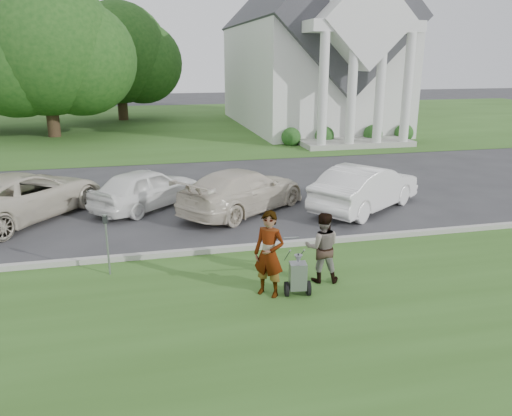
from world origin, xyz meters
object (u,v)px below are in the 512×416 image
object	(u,v)px
car_b	(146,188)
car_c	(243,191)
tree_back	(119,58)
person_right	(322,248)
car_a	(24,195)
striping_cart	(298,277)
church	(310,39)
person_left	(269,255)
parking_meter_near	(107,237)
car_d	(366,187)
tree_left	(45,51)

from	to	relation	value
car_b	car_c	bearing A→B (deg)	-151.55
tree_back	car_b	size ratio (longest dim) A/B	2.45
person_right	car_a	xyz separation A→B (m)	(-7.30, 6.40, -0.07)
striping_cart	car_a	size ratio (longest dim) A/B	0.21
church	person_right	distance (m)	26.53
person_right	person_left	bearing A→B (deg)	31.06
person_right	car_b	distance (m)	7.55
tree_back	car_b	bearing A→B (deg)	-86.99
striping_cart	parking_meter_near	bearing A→B (deg)	160.71
striping_cart	person_left	size ratio (longest dim) A/B	0.60
tree_back	striping_cart	bearing A→B (deg)	-82.51
church	car_a	size ratio (longest dim) A/B	4.67
person_right	car_d	world-z (taller)	person_right
car_a	car_d	size ratio (longest dim) A/B	1.16
tree_left	parking_meter_near	world-z (taller)	tree_left
striping_cart	person_right	distance (m)	0.97
car_d	person_left	bearing A→B (deg)	103.90
person_right	car_b	xyz separation A→B (m)	(-3.63, 6.62, -0.12)
tree_left	tree_back	size ratio (longest dim) A/B	1.11
person_left	tree_left	bearing A→B (deg)	148.06
person_left	parking_meter_near	size ratio (longest dim) A/B	1.25
person_right	church	bearing A→B (deg)	-94.10
person_left	car_b	distance (m)	7.40
parking_meter_near	car_b	distance (m)	5.30
parking_meter_near	car_c	bearing A→B (deg)	46.27
car_c	car_b	bearing A→B (deg)	33.30
tree_left	person_right	size ratio (longest dim) A/B	6.73
tree_left	parking_meter_near	size ratio (longest dim) A/B	7.35
tree_back	car_c	world-z (taller)	tree_back
person_right	car_d	size ratio (longest dim) A/B	0.35
person_left	car_c	xyz separation A→B (m)	(0.67, 5.95, -0.22)
church	person_left	distance (m)	27.30
tree_back	car_c	distance (m)	26.73
striping_cart	church	bearing A→B (deg)	78.25
parking_meter_near	car_c	xyz separation A→B (m)	(3.96, 4.14, -0.22)
tree_back	person_left	world-z (taller)	tree_back
striping_cart	person_right	world-z (taller)	person_right
church	striping_cart	size ratio (longest dim) A/B	22.00
person_left	person_right	world-z (taller)	person_left
tree_left	person_left	bearing A→B (deg)	-72.34
person_left	car_c	world-z (taller)	person_left
car_a	person_left	bearing A→B (deg)	167.92
church	tree_back	bearing A→B (deg)	152.15
church	striping_cart	bearing A→B (deg)	-109.17
tree_left	car_c	size ratio (longest dim) A/B	2.24
tree_back	person_left	xyz separation A→B (m)	(3.64, -32.02, -3.82)
person_right	parking_meter_near	distance (m)	4.80
car_c	church	bearing A→B (deg)	-61.42
car_b	person_right	bearing A→B (deg)	166.83
striping_cart	car_a	xyz separation A→B (m)	(-6.58, 6.93, 0.30)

